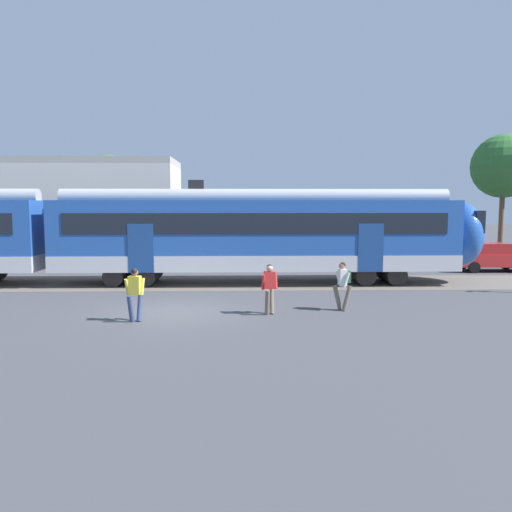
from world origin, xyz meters
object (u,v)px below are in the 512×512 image
(pedestrian_white, at_px, (343,282))
(parked_car_red, at_px, (490,257))
(pedestrian_yellow, at_px, (135,291))
(pedestrian_red, at_px, (270,285))

(pedestrian_white, height_order, parked_car_red, pedestrian_white)
(pedestrian_yellow, bearing_deg, pedestrian_red, 12.27)
(pedestrian_red, distance_m, pedestrian_white, 2.60)
(pedestrian_yellow, xyz_separation_m, pedestrian_white, (6.72, 1.48, 0.03))
(pedestrian_yellow, height_order, pedestrian_red, same)
(pedestrian_white, bearing_deg, pedestrian_red, -167.38)
(pedestrian_yellow, distance_m, pedestrian_white, 6.88)
(pedestrian_yellow, bearing_deg, parked_car_red, 34.34)
(pedestrian_yellow, distance_m, pedestrian_red, 4.28)
(pedestrian_yellow, bearing_deg, pedestrian_white, 12.41)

